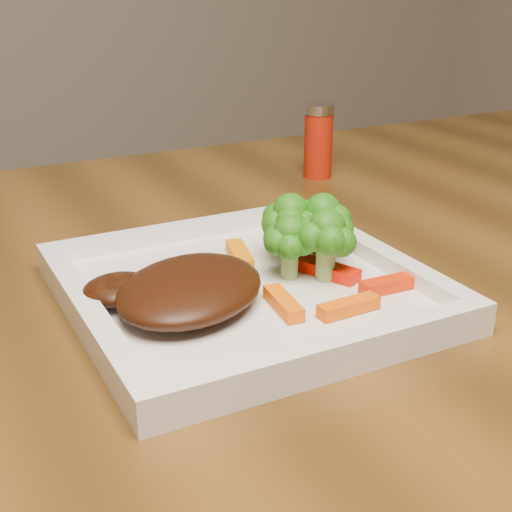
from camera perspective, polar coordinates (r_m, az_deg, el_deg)
name	(u,v)px	position (r m, az deg, el deg)	size (l,w,h in m)	color
plate	(245,294)	(0.57, -0.89, -3.05)	(0.27, 0.27, 0.01)	white
steak	(190,289)	(0.53, -5.31, -2.64)	(0.13, 0.10, 0.03)	#391708
broccoli_0	(290,222)	(0.61, 2.76, 2.69)	(0.06, 0.06, 0.07)	#316310
broccoli_1	(322,225)	(0.61, 5.34, 2.47)	(0.06, 0.06, 0.06)	#296B11
broccoli_2	(326,245)	(0.57, 5.63, 0.86)	(0.06, 0.06, 0.06)	#2A5C0F
broccoli_3	(290,242)	(0.58, 2.74, 1.12)	(0.05, 0.05, 0.06)	#165C0F
carrot_0	(349,307)	(0.53, 7.43, -4.04)	(0.05, 0.01, 0.01)	#F15A03
carrot_1	(391,284)	(0.57, 10.72, -2.21)	(0.05, 0.01, 0.01)	red
carrot_2	(283,303)	(0.53, 2.21, -3.79)	(0.05, 0.01, 0.01)	#FF6104
carrot_3	(316,238)	(0.66, 4.84, 1.43)	(0.06, 0.02, 0.01)	#FF3804
carrot_4	(240,255)	(0.62, -1.32, 0.08)	(0.05, 0.01, 0.01)	orange
carrot_5	(324,269)	(0.59, 5.44, -1.01)	(0.06, 0.02, 0.01)	#FF1604
spice_shaker	(318,141)	(0.90, 5.01, 9.15)	(0.04, 0.04, 0.09)	#AA1909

